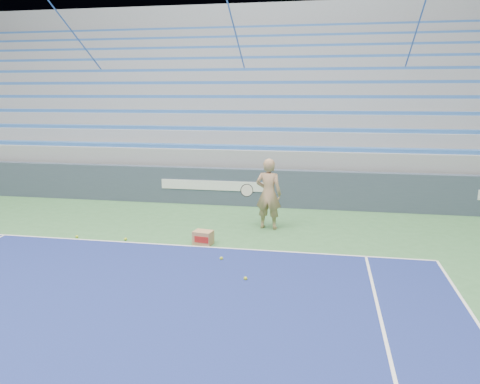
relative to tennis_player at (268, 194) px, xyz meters
name	(u,v)px	position (x,y,z in m)	size (l,w,h in m)	color
sponsor_barrier	(215,186)	(-1.89, 2.29, -0.32)	(30.00, 0.32, 1.10)	#374354
bleachers	(247,116)	(-1.89, 8.01, 1.48)	(31.00, 9.15, 7.30)	gray
tennis_player	(268,194)	(0.00, 0.00, 0.00)	(0.95, 0.87, 1.74)	tan
ball_box	(203,238)	(-1.25, -1.50, -0.72)	(0.45, 0.37, 0.30)	#AD8254
tennis_ball_0	(126,239)	(-3.06, -1.56, -0.84)	(0.07, 0.07, 0.07)	#BED02A
tennis_ball_1	(221,258)	(-0.64, -2.41, -0.84)	(0.07, 0.07, 0.07)	#BED02A
tennis_ball_2	(77,237)	(-4.24, -1.59, -0.84)	(0.07, 0.07, 0.07)	#BED02A
tennis_ball_3	(245,278)	(0.01, -3.34, -0.84)	(0.07, 0.07, 0.07)	#BED02A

